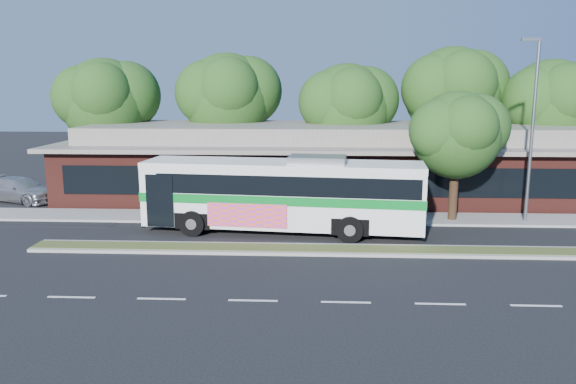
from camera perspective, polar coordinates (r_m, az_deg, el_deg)
name	(u,v)px	position (r m, az deg, el deg)	size (l,w,h in m)	color
ground	(339,256)	(23.16, 5.24, -6.47)	(120.00, 120.00, 0.00)	black
median_strip	(339,250)	(23.71, 5.19, -5.87)	(26.00, 1.10, 0.15)	#3D4B20
sidewalk	(334,218)	(29.31, 4.73, -2.64)	(44.00, 2.60, 0.12)	gray
parking_lot	(31,201)	(36.94, -24.63, -0.88)	(14.00, 12.00, 0.01)	black
plaza_building	(331,162)	(35.42, 4.43, 3.11)	(33.20, 11.20, 4.45)	#4F1E19
lamp_post	(532,126)	(30.09, 23.54, 6.19)	(0.93, 0.18, 9.07)	slate
tree_bg_a	(112,100)	(39.63, -17.43, 8.90)	(6.47, 5.80, 8.63)	black
tree_bg_b	(234,96)	(38.64, -5.54, 9.71)	(6.69, 6.00, 9.00)	black
tree_bg_c	(353,105)	(37.33, 6.60, 8.80)	(6.24, 5.60, 8.26)	black
tree_bg_d	(459,92)	(39.40, 16.95, 9.72)	(6.91, 6.20, 9.37)	black
tree_bg_e	(556,103)	(40.33, 25.58, 8.19)	(6.47, 5.80, 8.50)	black
transit_bus	(284,190)	(26.26, -0.43, 0.23)	(13.25, 4.18, 3.66)	white
sedan	(20,190)	(37.05, -25.58, 0.21)	(2.03, 4.99, 1.45)	#A5A6AC
sidewalk_tree	(463,133)	(29.43, 17.32, 5.76)	(4.87, 4.37, 6.60)	black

